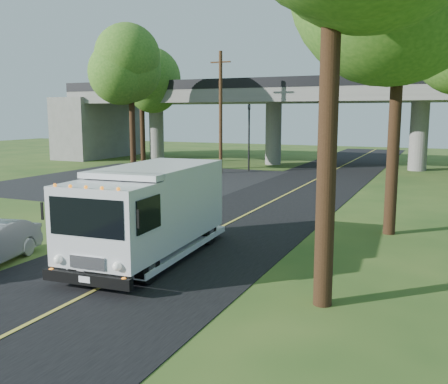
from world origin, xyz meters
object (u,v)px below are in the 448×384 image
Objects in this scene: step_van at (150,210)px; red_sedan at (154,174)px; tree_left_lot at (132,67)px; pedestrian at (105,190)px; tree_left_far at (142,79)px; traffic_signal at (249,130)px; utility_pole at (221,112)px.

step_van is 16.88m from red_sedan.
tree_left_lot is 6.29× the size of pedestrian.
step_van is at bearing -54.87° from tree_left_lot.
red_sedan is 2.57× the size of pedestrian.
tree_left_far is at bearing 119.53° from step_van.
traffic_signal is 0.58× the size of utility_pole.
pedestrian is (0.55, -14.86, -3.76)m from utility_pole.
utility_pole reaches higher than step_van.
traffic_signal is 10.01m from tree_left_lot.
utility_pole is at bearing 18.97° from tree_left_lot.
step_van is at bearing -76.22° from traffic_signal.
traffic_signal is at bearing -9.65° from tree_left_far.
utility_pole is 8.20m from red_sedan.
utility_pole is 22.79m from step_van.
step_van reaches higher than red_sedan.
utility_pole is 15.34m from pedestrian.
tree_left_far reaches higher than red_sedan.
pedestrian is at bearing -61.66° from tree_left_lot.
pedestrian is (9.85, -18.70, -6.61)m from tree_left_far.
traffic_signal is 3.11× the size of pedestrian.
tree_left_far is (-3.00, 6.00, -0.45)m from tree_left_lot.
traffic_signal is 0.53× the size of tree_left_far.
step_van is (5.74, -23.40, -1.65)m from traffic_signal.
traffic_signal is at bearing 0.98° from red_sedan.
tree_left_far reaches higher than pedestrian.
tree_left_lot is at bearing 64.14° from red_sedan.
step_van is (16.53, -25.23, -5.90)m from tree_left_far.
tree_left_lot reaches higher than red_sedan.
tree_left_lot is at bearing -151.89° from traffic_signal.
utility_pole is 5.39× the size of pedestrian.
red_sedan is at bearing -108.63° from traffic_signal.
step_van is 1.62× the size of red_sedan.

